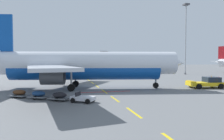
{
  "coord_description": "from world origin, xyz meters",
  "views": [
    {
      "loc": [
        11.79,
        -8.19,
        4.62
      ],
      "look_at": [
        20.32,
        27.01,
        3.06
      ],
      "focal_mm": 33.04,
      "sensor_mm": 36.0,
      "label": 1
    }
  ],
  "objects_px": {
    "airliner_foreground": "(82,65)",
    "apron_light_mast_far": "(186,31)",
    "pushback_tug": "(207,83)",
    "baggage_train": "(49,95)"
  },
  "relations": [
    {
      "from": "airliner_foreground",
      "to": "apron_light_mast_far",
      "type": "relative_size",
      "value": 1.42
    },
    {
      "from": "baggage_train",
      "to": "apron_light_mast_far",
      "type": "relative_size",
      "value": 0.43
    },
    {
      "from": "pushback_tug",
      "to": "baggage_train",
      "type": "relative_size",
      "value": 0.61
    },
    {
      "from": "airliner_foreground",
      "to": "pushback_tug",
      "type": "height_order",
      "value": "airliner_foreground"
    },
    {
      "from": "pushback_tug",
      "to": "airliner_foreground",
      "type": "bearing_deg",
      "value": 169.38
    },
    {
      "from": "pushback_tug",
      "to": "apron_light_mast_far",
      "type": "relative_size",
      "value": 0.26
    },
    {
      "from": "baggage_train",
      "to": "apron_light_mast_far",
      "type": "distance_m",
      "value": 59.6
    },
    {
      "from": "baggage_train",
      "to": "airliner_foreground",
      "type": "bearing_deg",
      "value": 61.79
    },
    {
      "from": "airliner_foreground",
      "to": "pushback_tug",
      "type": "bearing_deg",
      "value": -10.62
    },
    {
      "from": "baggage_train",
      "to": "apron_light_mast_far",
      "type": "bearing_deg",
      "value": 41.38
    }
  ]
}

